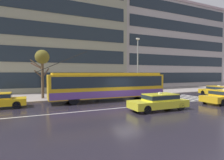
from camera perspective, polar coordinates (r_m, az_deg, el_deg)
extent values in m
plane|color=#24202A|center=(16.65, 4.71, -7.75)|extent=(160.00, 160.00, 0.00)
cube|color=gray|center=(25.25, -5.84, -4.14)|extent=(80.00, 10.00, 0.14)
cube|color=beige|center=(21.54, 18.73, -5.55)|extent=(0.44, 4.40, 0.01)
cube|color=beige|center=(22.16, 20.44, -5.35)|extent=(0.44, 4.40, 0.01)
cube|color=beige|center=(22.80, 22.05, -5.16)|extent=(0.44, 4.40, 0.01)
cube|color=beige|center=(23.46, 23.57, -4.98)|extent=(0.44, 4.40, 0.01)
cube|color=beige|center=(24.13, 25.01, -4.80)|extent=(0.44, 4.40, 0.01)
cube|color=silver|center=(15.63, 6.88, -8.41)|extent=(72.00, 0.14, 0.01)
cube|color=gold|center=(18.77, -1.06, -1.79)|extent=(12.14, 2.83, 2.29)
cube|color=gold|center=(18.72, -1.06, 2.01)|extent=(11.40, 2.56, 0.20)
cube|color=#1E2833|center=(18.74, -1.06, -0.40)|extent=(11.65, 2.85, 1.05)
cube|color=#69439A|center=(18.83, -1.06, -4.02)|extent=(12.02, 2.86, 0.64)
cube|color=#1E2833|center=(21.69, 13.78, -0.09)|extent=(0.18, 2.22, 1.14)
cube|color=black|center=(21.59, 13.48, 1.46)|extent=(0.21, 1.92, 0.28)
cylinder|color=black|center=(17.89, -15.83, 5.55)|extent=(4.69, 0.18, 2.13)
cylinder|color=black|center=(17.19, -15.54, 5.69)|extent=(4.69, 0.18, 2.13)
cylinder|color=black|center=(21.68, 7.97, -4.02)|extent=(1.05, 0.33, 1.04)
cylinder|color=black|center=(19.82, 11.29, -4.64)|extent=(1.05, 0.33, 1.04)
cylinder|color=black|center=(18.89, -13.32, -5.00)|extent=(1.05, 0.33, 1.04)
cylinder|color=black|center=(16.72, -12.04, -5.94)|extent=(1.05, 0.33, 1.04)
cube|color=gold|center=(25.68, 30.49, -3.36)|extent=(2.08, 4.49, 0.55)
cube|color=gold|center=(25.53, 30.81, -2.24)|extent=(1.68, 2.47, 0.48)
cube|color=#1E2833|center=(25.53, 30.81, -2.18)|extent=(1.70, 2.51, 0.31)
cube|color=silver|center=(25.51, 30.83, -1.54)|extent=(0.18, 0.29, 0.12)
cylinder|color=black|center=(26.08, 26.97, -3.64)|extent=(0.25, 0.63, 0.62)
cylinder|color=black|center=(27.21, 29.18, -3.45)|extent=(0.25, 0.63, 0.62)
cylinder|color=black|center=(24.21, 31.94, -4.19)|extent=(0.25, 0.63, 0.62)
cube|color=yellow|center=(14.49, 14.47, -7.29)|extent=(4.71, 1.85, 0.55)
cube|color=yellow|center=(14.53, 15.08, -5.22)|extent=(2.56, 1.55, 0.48)
cube|color=#1E2833|center=(14.53, 15.08, -5.12)|extent=(2.60, 1.57, 0.31)
cube|color=silver|center=(14.49, 15.09, -4.00)|extent=(0.28, 0.17, 0.12)
cylinder|color=black|center=(13.03, 11.07, -9.22)|extent=(0.63, 0.22, 0.62)
cylinder|color=black|center=(14.30, 7.62, -8.17)|extent=(0.63, 0.22, 0.62)
cylinder|color=black|center=(14.95, 21.00, -7.84)|extent=(0.63, 0.22, 0.62)
cylinder|color=black|center=(16.06, 17.20, -7.09)|extent=(0.63, 0.22, 0.62)
cube|color=yellow|center=(20.17, 31.81, -4.86)|extent=(4.66, 2.04, 0.55)
cube|color=yellow|center=(20.27, 32.11, -3.37)|extent=(2.54, 1.69, 0.48)
cube|color=#1E2833|center=(20.27, 32.11, -3.30)|extent=(2.59, 1.71, 0.31)
cylinder|color=black|center=(18.49, 31.54, -6.10)|extent=(0.63, 0.23, 0.62)
cylinder|color=black|center=(19.38, 27.41, -5.64)|extent=(0.63, 0.23, 0.62)
cylinder|color=black|center=(21.89, 32.02, -4.85)|extent=(0.63, 0.23, 0.62)
cylinder|color=black|center=(18.03, -27.76, -6.23)|extent=(0.62, 0.21, 0.62)
cylinder|color=black|center=(16.52, -28.02, -7.00)|extent=(0.62, 0.21, 0.62)
cylinder|color=gray|center=(20.71, -4.06, -1.83)|extent=(0.08, 0.08, 2.54)
cylinder|color=gray|center=(19.75, -13.97, -2.10)|extent=(0.08, 0.08, 2.54)
cylinder|color=gray|center=(22.11, -5.41, -1.57)|extent=(0.08, 0.08, 2.54)
cylinder|color=gray|center=(21.21, -14.71, -1.80)|extent=(0.08, 0.08, 2.54)
cube|color=#99ADB2|center=(21.59, -9.96, -1.56)|extent=(3.44, 0.04, 2.03)
cube|color=#B2B2B7|center=(20.82, -9.47, 1.77)|extent=(3.92, 1.79, 0.08)
cube|color=brown|center=(21.30, -9.70, -3.95)|extent=(2.54, 0.36, 0.08)
cylinder|color=navy|center=(21.67, -11.47, -3.94)|extent=(0.14, 0.14, 0.84)
cylinder|color=navy|center=(21.51, -11.54, -3.98)|extent=(0.14, 0.14, 0.84)
cylinder|color=#1D2F26|center=(21.53, -11.52, -2.08)|extent=(0.47, 0.47, 0.58)
sphere|color=#BD9D8F|center=(21.50, -11.52, -1.04)|extent=(0.21, 0.21, 0.21)
cylinder|color=#2F3747|center=(20.44, -11.44, -4.40)|extent=(0.14, 0.14, 0.78)
cylinder|color=#2F3747|center=(20.32, -11.73, -4.44)|extent=(0.14, 0.14, 0.78)
cylinder|color=gray|center=(20.31, -11.60, -2.47)|extent=(0.51, 0.51, 0.60)
sphere|color=tan|center=(20.28, -11.61, -1.30)|extent=(0.23, 0.23, 0.23)
cone|color=gold|center=(20.17, -11.83, -0.48)|extent=(1.37, 1.37, 0.30)
cylinder|color=#333333|center=(20.20, -11.82, -2.01)|extent=(0.02, 0.02, 0.77)
cylinder|color=black|center=(21.79, -4.29, -3.91)|extent=(0.14, 0.14, 0.81)
cylinder|color=black|center=(21.64, -4.41, -3.95)|extent=(0.14, 0.14, 0.81)
cylinder|color=#3E3333|center=(21.65, -4.35, -2.09)|extent=(0.50, 0.50, 0.59)
sphere|color=#DF9087|center=(21.62, -4.36, -1.01)|extent=(0.22, 0.22, 0.22)
cone|color=red|center=(21.49, -4.45, -0.25)|extent=(1.28, 1.28, 0.25)
cylinder|color=#333333|center=(21.52, -4.45, -1.60)|extent=(0.02, 0.02, 0.76)
cylinder|color=gray|center=(23.31, 8.15, 4.06)|extent=(0.16, 0.16, 6.96)
ellipsoid|color=silver|center=(23.69, 8.20, 12.80)|extent=(0.60, 0.32, 0.24)
cylinder|color=brown|center=(20.79, -21.17, -0.13)|extent=(0.29, 0.29, 3.87)
cylinder|color=brown|center=(21.13, -22.80, 4.11)|extent=(1.24, 0.87, 0.79)
cylinder|color=brown|center=(20.55, -20.31, 2.14)|extent=(0.78, 0.64, 1.04)
cylinder|color=brown|center=(20.74, -22.30, 1.73)|extent=(0.90, 0.16, 0.92)
cylinder|color=brown|center=(20.90, -22.89, 4.66)|extent=(1.29, 0.41, 1.05)
sphere|color=brown|center=(20.84, -21.27, 6.85)|extent=(1.50, 1.50, 1.50)
cube|color=gray|center=(33.93, -17.68, 14.90)|extent=(21.36, 13.03, 20.71)
cube|color=#1E2833|center=(26.63, -15.80, 0.07)|extent=(20.08, 0.06, 2.07)
cube|color=#1E2833|center=(26.73, -15.89, 7.48)|extent=(20.08, 0.06, 2.07)
cube|color=#1E2833|center=(27.26, -15.97, 14.73)|extent=(20.08, 0.06, 2.07)
cube|color=#1E2833|center=(28.21, -16.05, 21.59)|extent=(20.08, 0.06, 2.07)
cube|color=#B5ABA8|center=(45.45, 14.57, 9.46)|extent=(26.35, 14.88, 17.22)
cube|color=#1E2833|center=(39.57, 21.29, 0.70)|extent=(24.77, 0.06, 2.07)
cube|color=#1E2833|center=(39.63, 21.36, 5.69)|extent=(24.77, 0.06, 2.07)
cube|color=#1E2833|center=(39.99, 21.43, 10.62)|extent=(24.77, 0.06, 2.07)
cube|color=#1E2833|center=(40.64, 21.51, 15.42)|extent=(24.77, 0.06, 2.07)
cube|color=#1E2833|center=(41.56, 21.58, 20.05)|extent=(24.77, 0.06, 2.07)
cube|color=#BEA2A6|center=(47.38, 14.68, 20.15)|extent=(26.65, 15.18, 0.50)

